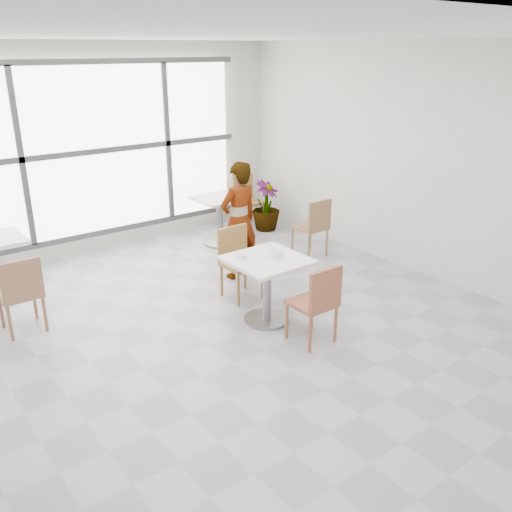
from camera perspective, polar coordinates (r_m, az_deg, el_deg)
floor at (r=5.99m, az=-1.76°, el=-8.15°), size 7.00×7.00×0.00m
ceiling at (r=5.23m, az=-2.15°, el=21.92°), size 7.00×7.00×0.00m
wall_back at (r=8.45m, az=-16.12°, el=10.54°), size 6.00×0.00×6.00m
wall_right at (r=7.52m, az=17.26°, el=9.21°), size 0.00×7.00×7.00m
window at (r=8.39m, az=-15.95°, el=10.49°), size 4.60×0.07×2.52m
main_table at (r=6.05m, az=1.16°, el=-2.28°), size 0.80×0.80×0.75m
chair_near at (r=5.63m, az=6.42°, el=-4.54°), size 0.42×0.42×0.87m
chair_far at (r=6.70m, az=-1.92°, el=-0.13°), size 0.42×0.42×0.87m
oatmeal_bowl at (r=6.02m, az=2.05°, el=0.35°), size 0.21×0.21×0.10m
coffee_cup at (r=5.96m, az=-1.63°, el=0.00°), size 0.16×0.13×0.07m
person at (r=7.18m, az=-1.79°, el=3.68°), size 0.59×0.41×1.56m
bg_table_right at (r=8.54m, az=-3.82°, el=4.41°), size 0.70×0.70×0.75m
bg_chair_left_near at (r=6.31m, az=-23.24°, el=-3.29°), size 0.42×0.42×0.87m
bg_chair_right_near at (r=8.01m, az=6.06°, el=3.31°), size 0.42×0.42×0.87m
bg_chair_right_far at (r=9.43m, az=-1.03°, el=6.13°), size 0.42×0.42×0.87m
plant_right at (r=9.21m, az=1.06°, el=5.25°), size 0.61×0.61×0.84m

